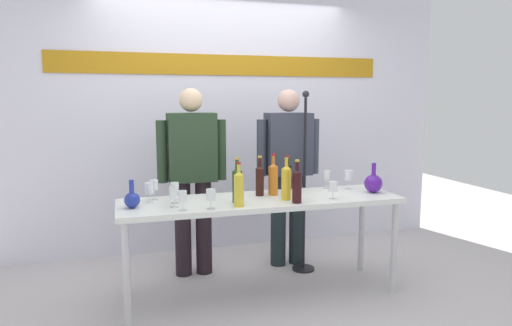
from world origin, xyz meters
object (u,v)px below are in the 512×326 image
Objects in this scene: wine_bottle_3 at (237,184)px; wine_bottle_6 at (288,175)px; wine_bottle_0 at (297,185)px; wine_bottle_1 at (286,182)px; display_table at (262,207)px; wine_glass_left_1 at (183,197)px; wine_glass_left_2 at (154,185)px; decanter_blue_right at (373,183)px; wine_bottle_2 at (273,178)px; presenter_left at (192,171)px; wine_glass_left_3 at (175,188)px; wine_glass_right_0 at (333,187)px; wine_glass_left_0 at (149,189)px; wine_bottle_5 at (260,179)px; presenter_right at (288,166)px; microphone_stand at (304,211)px; wine_bottle_4 at (239,188)px; wine_glass_left_5 at (211,195)px; wine_glass_right_2 at (348,176)px; wine_glass_right_1 at (327,175)px; decanter_blue_left at (132,199)px; wine_glass_left_4 at (174,193)px.

wine_bottle_6 is at bearing 32.62° from wine_bottle_3.
wine_bottle_1 is at bearing 106.83° from wine_bottle_0.
wine_bottle_0 reaches higher than display_table.
wine_glass_left_2 reaches higher than wine_glass_left_1.
wine_bottle_3 reaches higher than wine_bottle_0.
wine_glass_left_1 is at bearing -173.46° from decanter_blue_right.
wine_bottle_0 reaches higher than wine_bottle_6.
wine_bottle_2 is (-0.08, 0.31, 0.00)m from wine_bottle_0.
display_table is 0.77m from presenter_left.
wine_bottle_0 is (0.64, -0.82, -0.01)m from presenter_left.
wine_bottle_0 is 2.07× the size of wine_glass_left_3.
wine_bottle_0 is at bearing -171.91° from wine_glass_right_0.
wine_glass_left_0 is at bearing 158.11° from wine_glass_left_3.
wine_bottle_1 is 1.01× the size of wine_bottle_5.
wine_bottle_0 is (-0.23, -0.82, -0.01)m from presenter_right.
wine_glass_left_2 is at bearing 174.31° from wine_bottle_2.
wine_glass_left_0 is at bearing -166.92° from microphone_stand.
wine_bottle_4 is at bearing -28.30° from wine_glass_left_3.
wine_glass_left_1 is (-0.83, -0.00, -0.04)m from wine_bottle_0.
wine_glass_left_5 is at bearing -179.21° from wine_bottle_0.
wine_glass_left_5 is at bearing -89.88° from presenter_left.
wine_bottle_3 reaches higher than wine_bottle_4.
wine_glass_right_0 is at bearing -63.63° from wine_bottle_6.
wine_bottle_6 is (0.30, 0.25, 0.19)m from display_table.
display_table is 0.68m from wine_glass_left_3.
wine_glass_left_3 is at bearing -175.43° from wine_glass_right_2.
wine_bottle_6 is 0.47m from wine_glass_right_0.
wine_bottle_5 reaches higher than wine_bottle_6.
wine_bottle_6 is at bearing 32.65° from wine_glass_left_5.
wine_glass_right_2 is (0.81, 0.14, 0.18)m from display_table.
wine_glass_right_2 reaches higher than wine_glass_left_0.
display_table is 14.04× the size of wine_glass_left_2.
wine_glass_right_1 is (1.30, 0.20, 0.00)m from wine_glass_left_3.
wine_glass_right_2 reaches higher than wine_glass_left_2.
presenter_right is (-0.50, 0.64, 0.07)m from decanter_blue_right.
wine_glass_left_0 is at bearing 175.72° from decanter_blue_right.
presenter_left is at bearing 180.00° from presenter_right.
wine_bottle_5 is 0.68m from wine_glass_left_3.
microphone_stand is at bearing 13.08° from wine_glass_left_0.
presenter_left is at bearing 50.65° from decanter_blue_left.
wine_bottle_1 is 2.13× the size of wine_glass_left_0.
wine_glass_left_1 is at bearing -161.96° from wine_bottle_3.
decanter_blue_right is 1.78m from wine_glass_left_0.
wine_bottle_2 is at bearing -176.25° from wine_glass_right_2.
decanter_blue_right is 0.23m from wine_glass_right_2.
decanter_blue_right reaches higher than display_table.
decanter_blue_right is at bearing -51.62° from presenter_right.
wine_bottle_5 is 2.15× the size of wine_glass_left_4.
display_table is 6.76× the size of wine_bottle_4.
presenter_right is at bearing 128.38° from decanter_blue_right.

